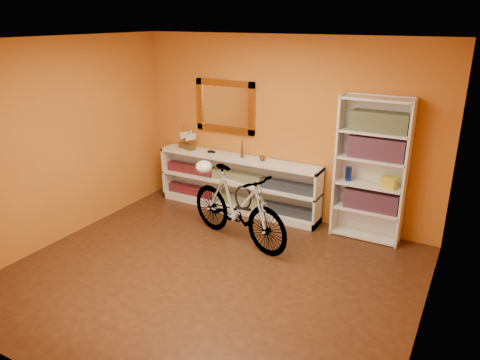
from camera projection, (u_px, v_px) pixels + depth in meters
The scene contains 24 objects.
floor at pixel (211, 276), 5.26m from camera, with size 4.50×4.00×0.01m, color #331A0E.
ceiling at pixel (205, 40), 4.38m from camera, with size 4.50×4.00×0.01m, color silver.
back_wall at pixel (284, 130), 6.47m from camera, with size 4.50×0.01×2.60m, color #B5611B.
left_wall at pixel (60, 142), 5.84m from camera, with size 0.01×4.00×2.60m, color #B5611B.
right_wall at pixel (436, 210), 3.80m from camera, with size 0.01×4.00×2.60m, color #B5611B.
gilt_mirror at pixel (225, 107), 6.78m from camera, with size 0.98×0.06×0.78m, color #8F5B1A.
wall_socket at pixel (340, 210), 6.40m from camera, with size 0.09×0.01×0.09m, color silver.
console_unit at pixel (238, 184), 6.91m from camera, with size 2.60×0.35×0.85m, color silver, non-canonical shape.
cd_row_lower at pixel (237, 200), 6.98m from camera, with size 2.50×0.13×0.14m, color black.
cd_row_upper at pixel (237, 177), 6.85m from camera, with size 2.50×0.13×0.14m, color navy.
model_ship at pixel (187, 137), 7.12m from camera, with size 0.31×0.12×0.37m, color #463013, non-canonical shape.
toy_car at pixel (212, 153), 6.97m from camera, with size 0.00×0.00×0.00m, color black.
bronze_ornament at pixel (242, 147), 6.68m from camera, with size 0.05×0.05×0.31m, color brown.
decorative_orb at pixel (262, 158), 6.56m from camera, with size 0.08×0.08×0.08m, color brown.
bookcase at pixel (371, 170), 5.87m from camera, with size 0.90×0.30×1.90m, color silver, non-canonical shape.
book_row_a at pixel (372, 200), 5.98m from camera, with size 0.70×0.22×0.26m, color maroon.
book_row_b at pixel (377, 148), 5.74m from camera, with size 0.70×0.22×0.28m, color maroon.
book_row_c at pixel (380, 122), 5.63m from camera, with size 0.70×0.22×0.25m, color #19485A.
travel_mug at pixel (348, 174), 6.01m from camera, with size 0.08×0.08×0.19m, color navy.
red_tin at pixel (360, 122), 5.78m from camera, with size 0.14×0.14×0.18m, color maroon.
yellow_bag at pixel (389, 182), 5.76m from camera, with size 0.19×0.13×0.15m, color gold.
bicycle at pixel (238, 206), 5.88m from camera, with size 1.72×0.44×1.01m, color silver.
helmet at pixel (204, 167), 6.19m from camera, with size 0.23×0.22×0.17m, color white.
u_lock at pixel (243, 197), 5.77m from camera, with size 0.24×0.24×0.03m, color black.
Camera 1 is at (2.50, -3.84, 2.82)m, focal length 34.10 mm.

